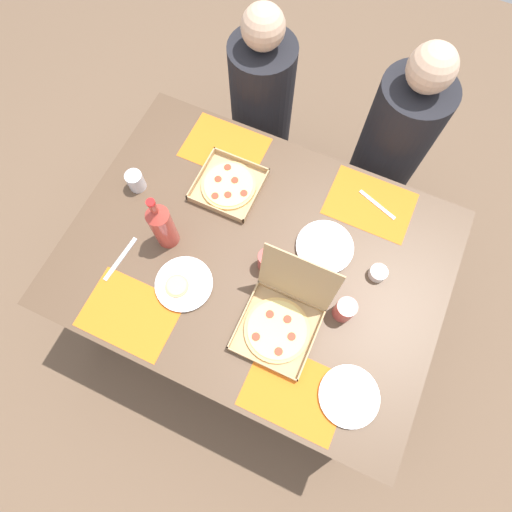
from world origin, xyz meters
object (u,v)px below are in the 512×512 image
(pizza_box_corner_right, at_px, (229,185))
(soda_bottle, at_px, (162,225))
(plate_near_left, at_px, (325,247))
(plate_near_right, at_px, (183,284))
(pizza_box_center, at_px, (281,319))
(diner_right_seat, at_px, (386,156))
(plate_far_right, at_px, (349,396))
(cup_spare, at_px, (136,181))
(condiment_bowl, at_px, (378,273))
(cup_clear_left, at_px, (345,310))
(cup_dark, at_px, (267,261))
(diner_left_seat, at_px, (261,115))

(pizza_box_corner_right, bearing_deg, soda_bottle, -110.23)
(plate_near_left, bearing_deg, soda_bottle, -159.19)
(pizza_box_corner_right, xyz_separation_m, plate_near_right, (0.03, -0.48, -0.00))
(plate_near_left, height_order, soda_bottle, soda_bottle)
(pizza_box_center, relative_size, soda_bottle, 1.04)
(pizza_box_center, xyz_separation_m, diner_right_seat, (0.15, 1.04, -0.25))
(pizza_box_corner_right, height_order, diner_right_seat, diner_right_seat)
(pizza_box_center, relative_size, plate_far_right, 1.52)
(cup_spare, bearing_deg, soda_bottle, -33.94)
(condiment_bowl, relative_size, diner_right_seat, 0.06)
(plate_near_right, bearing_deg, condiment_bowl, 27.70)
(cup_clear_left, relative_size, condiment_bowl, 1.55)
(pizza_box_center, distance_m, plate_far_right, 0.37)
(plate_near_right, bearing_deg, cup_dark, 38.83)
(plate_near_right, relative_size, condiment_bowl, 3.28)
(soda_bottle, distance_m, diner_left_seat, 0.98)
(soda_bottle, bearing_deg, diner_right_seat, 52.14)
(pizza_box_corner_right, distance_m, diner_left_seat, 0.64)
(diner_left_seat, bearing_deg, cup_dark, -64.66)
(plate_near_right, xyz_separation_m, diner_left_seat, (-0.14, 1.06, -0.24))
(plate_near_left, relative_size, cup_spare, 2.68)
(cup_clear_left, bearing_deg, diner_left_seat, 129.48)
(cup_dark, distance_m, cup_spare, 0.66)
(pizza_box_corner_right, relative_size, cup_clear_left, 2.49)
(pizza_box_corner_right, xyz_separation_m, cup_dark, (0.30, -0.26, 0.04))
(plate_near_left, relative_size, diner_left_seat, 0.21)
(soda_bottle, height_order, diner_right_seat, diner_right_seat)
(pizza_box_corner_right, height_order, cup_clear_left, cup_clear_left)
(plate_near_left, relative_size, condiment_bowl, 3.38)
(plate_near_left, height_order, cup_spare, cup_spare)
(cup_dark, height_order, condiment_bowl, cup_dark)
(cup_clear_left, xyz_separation_m, condiment_bowl, (0.07, 0.21, -0.03))
(plate_near_left, bearing_deg, diner_right_seat, 81.24)
(condiment_bowl, bearing_deg, pizza_box_corner_right, 170.81)
(soda_bottle, bearing_deg, cup_clear_left, 0.18)
(diner_right_seat, bearing_deg, pizza_box_center, -98.10)
(plate_near_left, xyz_separation_m, soda_bottle, (-0.60, -0.23, 0.12))
(cup_dark, relative_size, condiment_bowl, 1.43)
(plate_far_right, xyz_separation_m, condiment_bowl, (-0.06, 0.48, 0.01))
(cup_clear_left, bearing_deg, pizza_box_corner_right, 153.48)
(plate_far_right, height_order, condiment_bowl, condiment_bowl)
(soda_bottle, xyz_separation_m, cup_clear_left, (0.76, 0.00, -0.08))
(soda_bottle, distance_m, diner_right_seat, 1.20)
(pizza_box_center, distance_m, plate_near_right, 0.41)
(cup_clear_left, distance_m, diner_left_seat, 1.21)
(cup_spare, xyz_separation_m, diner_right_seat, (0.95, 0.75, -0.24))
(diner_left_seat, bearing_deg, cup_spare, -108.85)
(pizza_box_center, xyz_separation_m, cup_clear_left, (0.20, 0.13, 0.01))
(pizza_box_center, relative_size, plate_near_left, 1.42)
(cup_spare, distance_m, cup_clear_left, 1.01)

